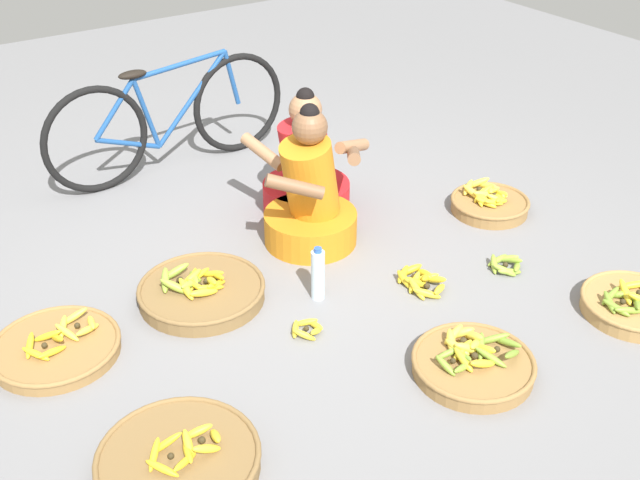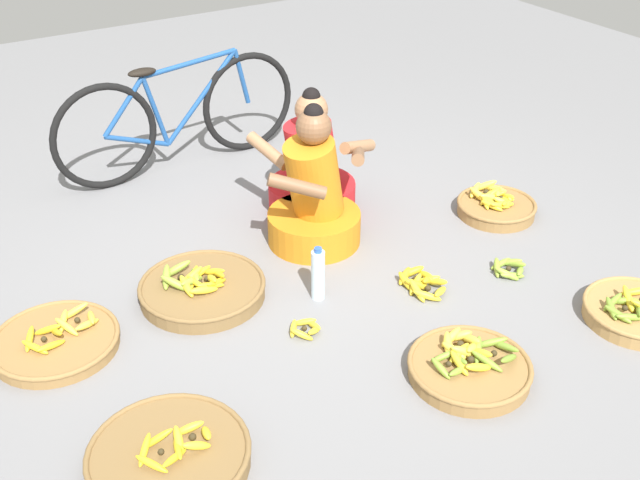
# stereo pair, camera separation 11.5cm
# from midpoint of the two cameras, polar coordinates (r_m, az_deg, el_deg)

# --- Properties ---
(ground_plane) EXTENTS (10.00, 10.00, 0.00)m
(ground_plane) POSITION_cam_midpoint_polar(r_m,az_deg,el_deg) (4.07, -2.37, -2.99)
(ground_plane) COLOR slate
(vendor_woman_front) EXTENTS (0.73, 0.54, 0.82)m
(vendor_woman_front) POSITION_cam_midpoint_polar(r_m,az_deg,el_deg) (4.27, -1.46, 2.94)
(vendor_woman_front) COLOR orange
(vendor_woman_front) RESTS_ON ground
(vendor_woman_behind) EXTENTS (0.69, 0.55, 0.77)m
(vendor_woman_behind) POSITION_cam_midpoint_polar(r_m,az_deg,el_deg) (4.60, -1.74, 4.88)
(vendor_woman_behind) COLOR red
(vendor_woman_behind) RESTS_ON ground
(bicycle_leaning) EXTENTS (1.70, 0.14, 0.73)m
(bicycle_leaning) POSITION_cam_midpoint_polar(r_m,az_deg,el_deg) (5.17, -11.55, 8.70)
(bicycle_leaning) COLOR black
(bicycle_leaning) RESTS_ON ground
(banana_basket_back_center) EXTENTS (0.63, 0.63, 0.15)m
(banana_basket_back_center) POSITION_cam_midpoint_polar(r_m,az_deg,el_deg) (3.12, -11.37, -15.51)
(banana_basket_back_center) COLOR brown
(banana_basket_back_center) RESTS_ON ground
(banana_basket_back_left) EXTENTS (0.55, 0.55, 0.15)m
(banana_basket_back_left) POSITION_cam_midpoint_polar(r_m,az_deg,el_deg) (3.53, 10.20, -8.86)
(banana_basket_back_left) COLOR olive
(banana_basket_back_left) RESTS_ON ground
(banana_basket_near_vendor) EXTENTS (0.59, 0.59, 0.13)m
(banana_basket_near_vendor) POSITION_cam_midpoint_polar(r_m,az_deg,el_deg) (3.79, -19.57, -7.40)
(banana_basket_near_vendor) COLOR olive
(banana_basket_near_vendor) RESTS_ON ground
(banana_basket_front_center) EXTENTS (0.64, 0.64, 0.17)m
(banana_basket_front_center) POSITION_cam_midpoint_polar(r_m,az_deg,el_deg) (3.96, -9.52, -3.69)
(banana_basket_front_center) COLOR brown
(banana_basket_front_center) RESTS_ON ground
(banana_basket_mid_right) EXTENTS (0.47, 0.47, 0.16)m
(banana_basket_mid_right) POSITION_cam_midpoint_polar(r_m,az_deg,el_deg) (4.77, 11.60, 2.68)
(banana_basket_mid_right) COLOR olive
(banana_basket_mid_right) RESTS_ON ground
(banana_basket_back_right) EXTENTS (0.52, 0.52, 0.16)m
(banana_basket_back_right) POSITION_cam_midpoint_polar(r_m,az_deg,el_deg) (4.09, 21.22, -4.42)
(banana_basket_back_right) COLOR #A87F47
(banana_basket_back_right) RESTS_ON ground
(loose_bananas_front_left) EXTENTS (0.22, 0.32, 0.10)m
(loose_bananas_front_left) POSITION_cam_midpoint_polar(r_m,az_deg,el_deg) (4.04, 6.51, -2.97)
(loose_bananas_front_left) COLOR gold
(loose_bananas_front_left) RESTS_ON ground
(loose_bananas_near_bicycle) EXTENTS (0.21, 0.20, 0.08)m
(loose_bananas_near_bicycle) POSITION_cam_midpoint_polar(r_m,az_deg,el_deg) (4.25, 12.67, -1.77)
(loose_bananas_near_bicycle) COLOR #8CAD38
(loose_bananas_near_bicycle) RESTS_ON ground
(loose_bananas_front_right) EXTENTS (0.18, 0.18, 0.07)m
(loose_bananas_front_right) POSITION_cam_midpoint_polar(r_m,az_deg,el_deg) (3.70, -1.82, -6.49)
(loose_bananas_front_right) COLOR yellow
(loose_bananas_front_right) RESTS_ON ground
(water_bottle) EXTENTS (0.07, 0.07, 0.30)m
(water_bottle) POSITION_cam_midpoint_polar(r_m,az_deg,el_deg) (3.87, -1.04, -2.57)
(water_bottle) COLOR silver
(water_bottle) RESTS_ON ground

